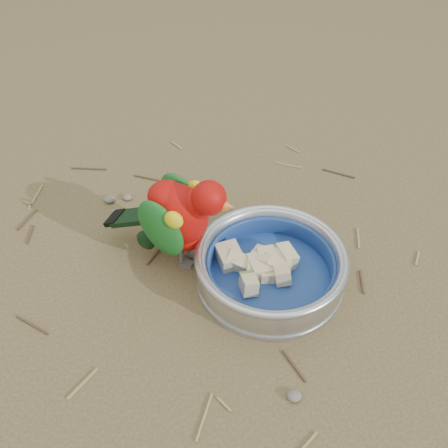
{
  "coord_description": "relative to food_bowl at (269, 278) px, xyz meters",
  "views": [
    {
      "loc": [
        -0.06,
        -0.48,
        0.59
      ],
      "look_at": [
        -0.01,
        0.07,
        0.08
      ],
      "focal_mm": 40.0,
      "sensor_mm": 36.0,
      "label": 1
    }
  ],
  "objects": [
    {
      "name": "ground",
      "position": [
        -0.05,
        -0.02,
        -0.01
      ],
      "size": [
        60.0,
        60.0,
        0.0
      ],
      "primitive_type": "plane",
      "color": "brown"
    },
    {
      "name": "food_bowl",
      "position": [
        0.0,
        0.0,
        0.0
      ],
      "size": [
        0.23,
        0.23,
        0.02
      ],
      "primitive_type": "cylinder",
      "color": "#B2B2BA",
      "rests_on": "ground"
    },
    {
      "name": "bowl_wall",
      "position": [
        0.0,
        0.0,
        0.03
      ],
      "size": [
        0.23,
        0.23,
        0.04
      ],
      "primitive_type": null,
      "color": "#B2B2BA",
      "rests_on": "food_bowl"
    },
    {
      "name": "fruit_wedges",
      "position": [
        0.0,
        0.0,
        0.02
      ],
      "size": [
        0.14,
        0.14,
        0.03
      ],
      "primitive_type": null,
      "color": "#CEB78C",
      "rests_on": "food_bowl"
    },
    {
      "name": "lory_parrot",
      "position": [
        -0.13,
        0.06,
        0.07
      ],
      "size": [
        0.22,
        0.17,
        0.16
      ],
      "primitive_type": null,
      "rotation": [
        0.0,
        0.0,
        -2.04
      ],
      "color": "#AA0A07",
      "rests_on": "ground"
    },
    {
      "name": "ground_debris",
      "position": [
        -0.08,
        0.03,
        -0.01
      ],
      "size": [
        0.9,
        0.8,
        0.01
      ],
      "primitive_type": null,
      "color": "#927F4D",
      "rests_on": "ground"
    }
  ]
}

